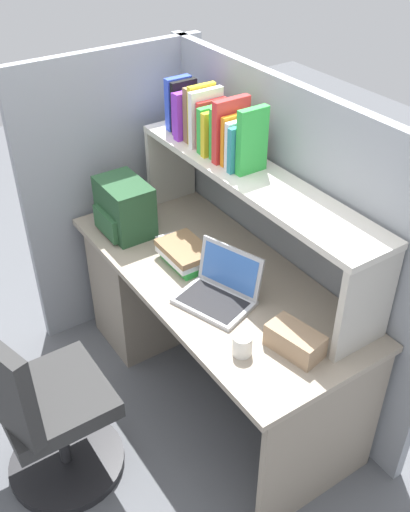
# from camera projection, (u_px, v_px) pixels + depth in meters

# --- Properties ---
(ground_plane) EXTENTS (8.00, 8.00, 0.00)m
(ground_plane) POSITION_uv_depth(u_px,v_px,m) (213.00, 384.00, 3.10)
(ground_plane) COLOR #595B60
(desk) EXTENTS (1.60, 0.70, 0.73)m
(desk) POSITION_uv_depth(u_px,v_px,m) (172.00, 286.00, 3.13)
(desk) COLOR gray
(desk) RESTS_ON ground_plane
(cubicle_partition_rear) EXTENTS (1.84, 0.05, 1.55)m
(cubicle_partition_rear) POSITION_uv_depth(u_px,v_px,m) (279.00, 240.00, 2.82)
(cubicle_partition_rear) COLOR gray
(cubicle_partition_rear) RESTS_ON ground_plane
(cubicle_partition_left) EXTENTS (0.05, 1.06, 1.55)m
(cubicle_partition_left) POSITION_uv_depth(u_px,v_px,m) (119.00, 192.00, 3.20)
(cubicle_partition_left) COLOR gray
(cubicle_partition_left) RESTS_ON ground_plane
(overhead_hutch) EXTENTS (1.44, 0.28, 0.45)m
(overhead_hutch) POSITION_uv_depth(u_px,v_px,m) (252.00, 194.00, 2.56)
(overhead_hutch) COLOR #BCB7AC
(overhead_hutch) RESTS_ON desk
(reference_books_on_shelf) EXTENTS (0.61, 0.19, 0.28)m
(reference_books_on_shelf) POSITION_uv_depth(u_px,v_px,m) (212.00, 123.00, 2.65)
(reference_books_on_shelf) COLOR blue
(reference_books_on_shelf) RESTS_ON overhead_hutch
(laptop) EXTENTS (0.38, 0.34, 0.22)m
(laptop) POSITION_uv_depth(u_px,v_px,m) (220.00, 290.00, 2.50)
(laptop) COLOR #B7BABF
(laptop) RESTS_ON desk
(backpack) EXTENTS (0.30, 0.23, 0.27)m
(backpack) POSITION_uv_depth(u_px,v_px,m) (124.00, 208.00, 2.90)
(backpack) COLOR #264C2D
(backpack) RESTS_ON desk
(computer_mouse) EXTENTS (0.07, 0.11, 0.03)m
(computer_mouse) POSITION_uv_depth(u_px,v_px,m) (167.00, 240.00, 2.88)
(computer_mouse) COLOR silver
(computer_mouse) RESTS_ON desk
(paper_cup) EXTENTS (0.08, 0.08, 0.09)m
(paper_cup) POSITION_uv_depth(u_px,v_px,m) (242.00, 345.00, 2.24)
(paper_cup) COLOR white
(paper_cup) RESTS_ON desk
(tissue_box) EXTENTS (0.24, 0.16, 0.10)m
(tissue_box) POSITION_uv_depth(u_px,v_px,m) (295.00, 341.00, 2.25)
(tissue_box) COLOR #9E7F60
(tissue_box) RESTS_ON desk
(desk_book_stack) EXTENTS (0.26, 0.18, 0.09)m
(desk_book_stack) POSITION_uv_depth(u_px,v_px,m) (185.00, 254.00, 2.72)
(desk_book_stack) COLOR green
(desk_book_stack) RESTS_ON desk
(office_chair) EXTENTS (0.52, 0.54, 0.93)m
(office_chair) POSITION_uv_depth(u_px,v_px,m) (45.00, 415.00, 2.44)
(office_chair) COLOR black
(office_chair) RESTS_ON ground_plane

